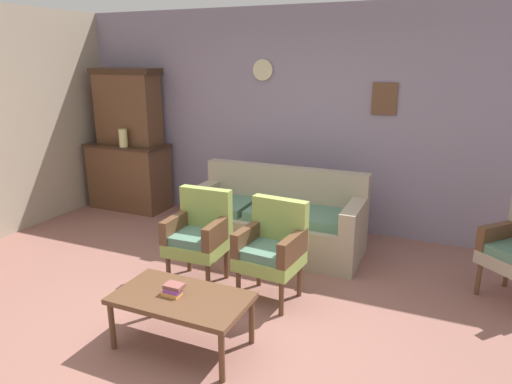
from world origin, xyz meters
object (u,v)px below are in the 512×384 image
(vase_on_cabinet, at_px, (123,138))
(coffee_table, at_px, (181,301))
(armchair_near_couch_end, at_px, (272,246))
(book_stack_on_table, at_px, (173,290))
(side_cabinet, at_px, (129,176))
(armchair_row_middle, at_px, (199,233))
(floral_couch, at_px, (276,221))

(vase_on_cabinet, distance_m, coffee_table, 3.46)
(coffee_table, bearing_deg, armchair_near_couch_end, 70.54)
(armchair_near_couch_end, distance_m, book_stack_on_table, 1.04)
(side_cabinet, height_order, vase_on_cabinet, vase_on_cabinet)
(side_cabinet, relative_size, armchair_near_couch_end, 1.28)
(side_cabinet, height_order, armchair_row_middle, side_cabinet)
(vase_on_cabinet, bearing_deg, coffee_table, -44.56)
(floral_couch, bearing_deg, armchair_row_middle, -110.41)
(vase_on_cabinet, xyz_separation_m, coffee_table, (2.42, -2.38, -0.68))
(side_cabinet, relative_size, armchair_row_middle, 1.28)
(coffee_table, xyz_separation_m, book_stack_on_table, (-0.06, -0.01, 0.09))
(floral_couch, bearing_deg, vase_on_cabinet, 171.15)
(side_cabinet, xyz_separation_m, floral_couch, (2.47, -0.55, -0.14))
(coffee_table, bearing_deg, floral_couch, 91.07)
(armchair_row_middle, bearing_deg, book_stack_on_table, -69.94)
(armchair_near_couch_end, xyz_separation_m, coffee_table, (-0.34, -0.96, -0.12))
(floral_couch, distance_m, armchair_near_couch_end, 1.13)
(vase_on_cabinet, bearing_deg, armchair_near_couch_end, -27.33)
(vase_on_cabinet, distance_m, armchair_row_middle, 2.50)
(vase_on_cabinet, xyz_separation_m, armchair_near_couch_end, (2.75, -1.42, -0.55))
(armchair_near_couch_end, bearing_deg, coffee_table, -109.46)
(side_cabinet, height_order, coffee_table, side_cabinet)
(armchair_row_middle, relative_size, book_stack_on_table, 6.24)
(side_cabinet, bearing_deg, armchair_row_middle, -37.14)
(side_cabinet, height_order, armchair_near_couch_end, side_cabinet)
(armchair_row_middle, distance_m, book_stack_on_table, 1.05)
(vase_on_cabinet, bearing_deg, armchair_row_middle, -35.08)
(armchair_near_couch_end, distance_m, coffee_table, 1.02)
(armchair_row_middle, relative_size, coffee_table, 0.90)
(book_stack_on_table, bearing_deg, floral_couch, 89.34)
(vase_on_cabinet, bearing_deg, floral_couch, -8.85)
(armchair_row_middle, xyz_separation_m, book_stack_on_table, (0.36, -0.99, -0.04))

